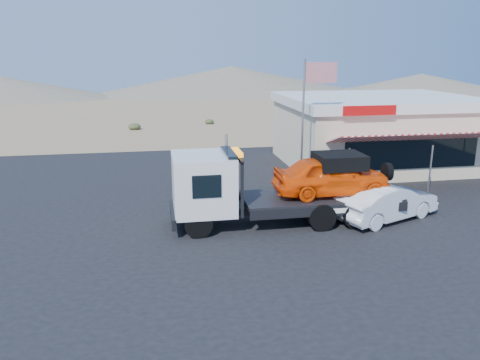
% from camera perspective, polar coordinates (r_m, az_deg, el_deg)
% --- Properties ---
extents(ground, '(120.00, 120.00, 0.00)m').
position_cam_1_polar(ground, '(16.98, -3.42, -6.45)').
color(ground, '#957C55').
rests_on(ground, ground).
extents(asphalt_lot, '(32.00, 24.00, 0.02)m').
position_cam_1_polar(asphalt_lot, '(20.05, 1.25, -2.93)').
color(asphalt_lot, black).
rests_on(asphalt_lot, ground).
extents(tow_truck, '(8.54, 2.53, 2.86)m').
position_cam_1_polar(tow_truck, '(17.54, 4.95, -0.45)').
color(tow_truck, black).
rests_on(tow_truck, asphalt_lot).
extents(white_sedan, '(4.59, 3.02, 1.43)m').
position_cam_1_polar(white_sedan, '(18.87, 17.48, -2.53)').
color(white_sedan, silver).
rests_on(white_sedan, asphalt_lot).
extents(jerky_store, '(10.40, 9.97, 3.90)m').
position_cam_1_polar(jerky_store, '(27.86, 16.24, 5.84)').
color(jerky_store, beige).
rests_on(jerky_store, asphalt_lot).
extents(flagpole, '(1.55, 0.10, 6.00)m').
position_cam_1_polar(flagpole, '(21.40, 8.31, 8.39)').
color(flagpole, '#99999E').
rests_on(flagpole, asphalt_lot).
extents(distant_hills, '(126.00, 48.00, 4.20)m').
position_cam_1_polar(distant_hills, '(71.40, -16.86, 11.15)').
color(distant_hills, '#726B59').
rests_on(distant_hills, ground).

